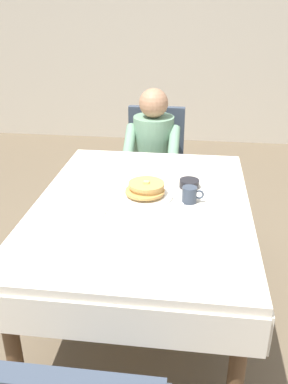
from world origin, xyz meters
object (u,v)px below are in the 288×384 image
object	(u,v)px
knife_right_of_plate	(182,200)
bowl_butter	(189,184)
cup_coffee	(190,195)
spoon_near_edge	(127,230)
fork_left_of_plate	(110,196)
breakfast_stack	(146,189)
plate_breakfast	(146,196)
dining_table_main	(142,217)
chair_diner	(155,160)
diner_person	(153,150)

from	to	relation	value
knife_right_of_plate	bowl_butter	bearing A→B (deg)	-16.76
cup_coffee	spoon_near_edge	world-z (taller)	cup_coffee
fork_left_of_plate	breakfast_stack	bearing A→B (deg)	-82.67
plate_breakfast	fork_left_of_plate	distance (m)	0.19
cup_coffee	spoon_near_edge	xyz separation A→B (m)	(-0.28, -0.32, -0.04)
cup_coffee	fork_left_of_plate	xyz separation A→B (m)	(-0.42, 0.01, -0.04)
dining_table_main	fork_left_of_plate	world-z (taller)	fork_left_of_plate
dining_table_main	chair_diner	world-z (taller)	chair_diner
cup_coffee	fork_left_of_plate	world-z (taller)	cup_coffee
dining_table_main	chair_diner	distance (m)	1.18
fork_left_of_plate	spoon_near_edge	world-z (taller)	same
fork_left_of_plate	spoon_near_edge	size ratio (longest dim) A/B	1.20
plate_breakfast	spoon_near_edge	xyz separation A→B (m)	(-0.05, -0.35, -0.01)
diner_person	breakfast_stack	distance (m)	0.96
chair_diner	cup_coffee	distance (m)	1.20
diner_person	fork_left_of_plate	size ratio (longest dim) A/B	6.22
diner_person	cup_coffee	size ratio (longest dim) A/B	9.91
chair_diner	bowl_butter	bearing A→B (deg)	106.84
diner_person	spoon_near_edge	distance (m)	1.31
knife_right_of_plate	breakfast_stack	bearing A→B (deg)	76.97
dining_table_main	breakfast_stack	xyz separation A→B (m)	(0.01, 0.06, 0.14)
bowl_butter	knife_right_of_plate	xyz separation A→B (m)	(-0.03, -0.18, -0.02)
dining_table_main	knife_right_of_plate	world-z (taller)	knife_right_of_plate
knife_right_of_plate	spoon_near_edge	size ratio (longest dim) A/B	1.33
chair_diner	breakfast_stack	world-z (taller)	chair_diner
breakfast_stack	knife_right_of_plate	xyz separation A→B (m)	(0.19, -0.02, -0.05)
diner_person	fork_left_of_plate	bearing A→B (deg)	82.78
chair_diner	bowl_butter	xyz separation A→B (m)	(0.29, -0.95, 0.23)
dining_table_main	spoon_near_edge	xyz separation A→B (m)	(-0.03, -0.29, 0.09)
cup_coffee	knife_right_of_plate	world-z (taller)	cup_coffee
spoon_near_edge	knife_right_of_plate	bearing A→B (deg)	70.47
fork_left_of_plate	knife_right_of_plate	bearing A→B (deg)	-89.12
plate_breakfast	bowl_butter	world-z (taller)	bowl_butter
chair_diner	breakfast_stack	xyz separation A→B (m)	(0.07, -1.11, 0.26)
fork_left_of_plate	cup_coffee	bearing A→B (deg)	-90.50
dining_table_main	diner_person	size ratio (longest dim) A/B	1.36
diner_person	bowl_butter	size ratio (longest dim) A/B	10.18
knife_right_of_plate	dining_table_main	bearing A→B (deg)	94.65
bowl_butter	spoon_near_edge	world-z (taller)	bowl_butter
cup_coffee	knife_right_of_plate	bearing A→B (deg)	165.61
dining_table_main	knife_right_of_plate	size ratio (longest dim) A/B	7.62
breakfast_stack	cup_coffee	distance (m)	0.23
diner_person	bowl_butter	distance (m)	0.85
cup_coffee	chair_diner	bearing A→B (deg)	104.56
diner_person	fork_left_of_plate	distance (m)	0.98
breakfast_stack	fork_left_of_plate	size ratio (longest dim) A/B	1.18
chair_diner	knife_right_of_plate	bearing A→B (deg)	102.81
diner_person	dining_table_main	bearing A→B (deg)	92.98
bowl_butter	knife_right_of_plate	world-z (taller)	bowl_butter
diner_person	cup_coffee	bearing A→B (deg)	106.75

